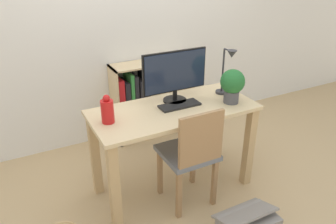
% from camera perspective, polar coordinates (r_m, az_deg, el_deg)
% --- Properties ---
extents(ground_plane, '(10.00, 10.00, 0.00)m').
position_cam_1_polar(ground_plane, '(2.98, 0.91, -12.77)').
color(ground_plane, tan).
extents(wall_back, '(8.00, 0.05, 2.60)m').
position_cam_1_polar(wall_back, '(3.43, -8.41, 16.13)').
color(wall_back, silver).
rests_on(wall_back, ground_plane).
extents(desk, '(1.32, 0.60, 0.77)m').
position_cam_1_polar(desk, '(2.65, 1.00, -2.47)').
color(desk, '#D8BC8C').
rests_on(desk, ground_plane).
extents(monitor, '(0.56, 0.19, 0.42)m').
position_cam_1_polar(monitor, '(2.62, 1.22, 6.70)').
color(monitor, black).
rests_on(monitor, desk).
extents(keyboard, '(0.33, 0.13, 0.02)m').
position_cam_1_polar(keyboard, '(2.61, 2.02, 1.20)').
color(keyboard, black).
rests_on(keyboard, desk).
extents(vase, '(0.09, 0.09, 0.21)m').
position_cam_1_polar(vase, '(2.36, -10.51, 0.26)').
color(vase, red).
rests_on(vase, desk).
extents(desk_lamp, '(0.10, 0.19, 0.40)m').
position_cam_1_polar(desk_lamp, '(2.77, 10.29, 7.58)').
color(desk_lamp, '#2D2D33').
rests_on(desk_lamp, desk).
extents(potted_plant, '(0.20, 0.20, 0.28)m').
position_cam_1_polar(potted_plant, '(2.67, 11.14, 4.79)').
color(potted_plant, '#4C4C51').
rests_on(potted_plant, desk).
extents(chair, '(0.40, 0.40, 0.87)m').
position_cam_1_polar(chair, '(2.54, 4.09, -7.12)').
color(chair, slate).
rests_on(chair, ground_plane).
extents(bookshelf, '(0.90, 0.28, 0.84)m').
position_cam_1_polar(bookshelf, '(3.56, -5.03, 1.49)').
color(bookshelf, '#D8BC8C').
rests_on(bookshelf, ground_plane).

